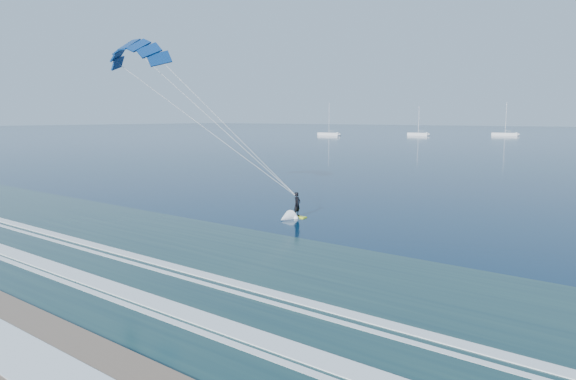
# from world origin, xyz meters

# --- Properties ---
(kitesurfer_rig) EXTENTS (18.31, 8.07, 15.46)m
(kitesurfer_rig) POSITION_xyz_m (-9.52, 21.61, 7.95)
(kitesurfer_rig) COLOR #DAF31C
(kitesurfer_rig) RESTS_ON ground
(sailboat_0) EXTENTS (10.27, 2.40, 13.75)m
(sailboat_0) POSITION_xyz_m (-99.30, 177.00, 0.69)
(sailboat_0) COLOR silver
(sailboat_0) RESTS_ON ground
(sailboat_1) EXTENTS (8.98, 2.40, 12.29)m
(sailboat_1) POSITION_xyz_m (-68.65, 199.36, 0.69)
(sailboat_1) COLOR silver
(sailboat_1) RESTS_ON ground
(sailboat_2) EXTENTS (10.50, 2.40, 13.91)m
(sailboat_2) POSITION_xyz_m (-39.36, 221.70, 0.70)
(sailboat_2) COLOR silver
(sailboat_2) RESTS_ON ground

